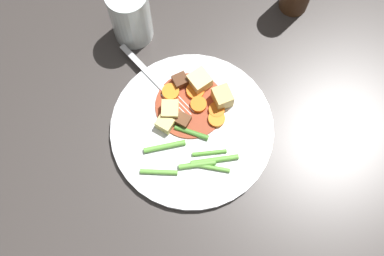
{
  "coord_description": "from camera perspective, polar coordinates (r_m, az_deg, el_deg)",
  "views": [
    {
      "loc": [
        -0.24,
        -0.02,
        0.74
      ],
      "look_at": [
        0.0,
        0.0,
        0.01
      ],
      "focal_mm": 44.14,
      "sensor_mm": 36.0,
      "label": 1
    }
  ],
  "objects": [
    {
      "name": "ground_plane",
      "position": [
        0.78,
        0.0,
        -0.32
      ],
      "size": [
        3.0,
        3.0,
        0.0
      ],
      "primitive_type": "plane",
      "color": "#383330"
    },
    {
      "name": "dinner_plate",
      "position": [
        0.78,
        0.0,
        -0.16
      ],
      "size": [
        0.27,
        0.27,
        0.01
      ],
      "primitive_type": "cylinder",
      "color": "white",
      "rests_on": "ground_plane"
    },
    {
      "name": "stew_sauce",
      "position": [
        0.78,
        -0.22,
        2.76
      ],
      "size": [
        0.12,
        0.12,
        0.0
      ],
      "primitive_type": "cylinder",
      "color": "#93381E",
      "rests_on": "dinner_plate"
    },
    {
      "name": "carrot_slice_0",
      "position": [
        0.77,
        2.98,
        1.09
      ],
      "size": [
        0.04,
        0.04,
        0.01
      ],
      "primitive_type": "cylinder",
      "rotation": [
        0.0,
        0.0,
        1.06
      ],
      "color": "orange",
      "rests_on": "dinner_plate"
    },
    {
      "name": "carrot_slice_1",
      "position": [
        0.79,
        0.51,
        4.49
      ],
      "size": [
        0.04,
        0.04,
        0.01
      ],
      "primitive_type": "cylinder",
      "rotation": [
        0.0,
        0.0,
        3.59
      ],
      "color": "orange",
      "rests_on": "dinner_plate"
    },
    {
      "name": "carrot_slice_2",
      "position": [
        0.78,
        2.99,
        2.15
      ],
      "size": [
        0.04,
        0.04,
        0.01
      ],
      "primitive_type": "cylinder",
      "rotation": [
        0.0,
        0.0,
        0.81
      ],
      "color": "orange",
      "rests_on": "dinner_plate"
    },
    {
      "name": "carrot_slice_3",
      "position": [
        0.79,
        -2.59,
        4.34
      ],
      "size": [
        0.04,
        0.04,
        0.01
      ],
      "primitive_type": "cylinder",
      "rotation": [
        0.0,
        0.0,
        5.98
      ],
      "color": "orange",
      "rests_on": "dinner_plate"
    },
    {
      "name": "carrot_slice_4",
      "position": [
        0.78,
        0.79,
        2.83
      ],
      "size": [
        0.04,
        0.04,
        0.01
      ],
      "primitive_type": "cylinder",
      "rotation": [
        0.0,
        0.0,
        0.93
      ],
      "color": "orange",
      "rests_on": "dinner_plate"
    },
    {
      "name": "potato_chunk_0",
      "position": [
        0.77,
        3.69,
        3.72
      ],
      "size": [
        0.04,
        0.04,
        0.03
      ],
      "primitive_type": "cube",
      "rotation": [
        0.0,
        0.0,
        5.18
      ],
      "color": "#DBBC6B",
      "rests_on": "dinner_plate"
    },
    {
      "name": "potato_chunk_1",
      "position": [
        0.78,
        0.93,
        5.71
      ],
      "size": [
        0.05,
        0.05,
        0.03
      ],
      "primitive_type": "cube",
      "rotation": [
        0.0,
        0.0,
        3.85
      ],
      "color": "#EAD68C",
      "rests_on": "dinner_plate"
    },
    {
      "name": "potato_chunk_2",
      "position": [
        0.77,
        -2.65,
        2.14
      ],
      "size": [
        0.03,
        0.03,
        0.03
      ],
      "primitive_type": "cube",
      "rotation": [
        0.0,
        0.0,
        0.07
      ],
      "color": "#E5CC7A",
      "rests_on": "dinner_plate"
    },
    {
      "name": "potato_chunk_3",
      "position": [
        0.76,
        -3.27,
        0.65
      ],
      "size": [
        0.03,
        0.03,
        0.02
      ],
      "primitive_type": "cube",
      "rotation": [
        0.0,
        0.0,
        2.7
      ],
      "color": "#E5CC7A",
      "rests_on": "dinner_plate"
    },
    {
      "name": "meat_chunk_0",
      "position": [
        0.76,
        -1.11,
        0.95
      ],
      "size": [
        0.03,
        0.03,
        0.02
      ],
      "primitive_type": "cube",
      "rotation": [
        0.0,
        0.0,
        5.88
      ],
      "color": "brown",
      "rests_on": "dinner_plate"
    },
    {
      "name": "meat_chunk_1",
      "position": [
        0.79,
        -1.42,
        5.71
      ],
      "size": [
        0.03,
        0.03,
        0.02
      ],
      "primitive_type": "cube",
      "rotation": [
        0.0,
        0.0,
        0.54
      ],
      "color": "#56331E",
      "rests_on": "dinner_plate"
    },
    {
      "name": "green_bean_0",
      "position": [
        0.75,
        2.75,
        -3.88
      ],
      "size": [
        0.03,
        0.08,
        0.01
      ],
      "primitive_type": "cylinder",
      "rotation": [
        0.0,
        1.57,
        4.94
      ],
      "color": "#66AD42",
      "rests_on": "dinner_plate"
    },
    {
      "name": "green_bean_1",
      "position": [
        0.75,
        2.53,
        -4.83
      ],
      "size": [
        0.01,
        0.06,
        0.01
      ],
      "primitive_type": "cylinder",
      "rotation": [
        0.0,
        1.57,
        4.63
      ],
      "color": "#66AD42",
      "rests_on": "dinner_plate"
    },
    {
      "name": "green_bean_2",
      "position": [
        0.75,
        -4.02,
        -5.32
      ],
      "size": [
        0.01,
        0.06,
        0.01
      ],
      "primitive_type": "cylinder",
      "rotation": [
        0.0,
        1.57,
        4.76
      ],
      "color": "#66AD42",
      "rests_on": "dinner_plate"
    },
    {
      "name": "green_bean_3",
      "position": [
        0.76,
        -0.09,
        -0.55
      ],
      "size": [
        0.02,
        0.06,
        0.01
      ],
      "primitive_type": "cylinder",
      "rotation": [
        0.0,
        1.57,
        4.47
      ],
      "color": "#4C8E33",
      "rests_on": "dinner_plate"
    },
    {
      "name": "green_bean_4",
      "position": [
        0.76,
        -3.32,
        -2.24
      ],
      "size": [
        0.03,
        0.07,
        0.01
      ],
      "primitive_type": "cylinder",
      "rotation": [
        0.0,
        1.57,
        5.01
      ],
      "color": "#66AD42",
      "rests_on": "dinner_plate"
    },
    {
      "name": "green_bean_5",
      "position": [
        0.75,
        2.12,
        -3.01
      ],
      "size": [
        0.02,
        0.06,
        0.01
      ],
      "primitive_type": "cylinder",
      "rotation": [
        0.0,
        1.57,
        4.91
      ],
      "color": "#599E38",
      "rests_on": "dinner_plate"
    },
    {
      "name": "green_bean_6",
      "position": [
        0.75,
        0.62,
        -4.45
      ],
      "size": [
        0.02,
        0.06,
        0.01
      ],
      "primitive_type": "cylinder",
      "rotation": [
        0.0,
        1.57,
        4.93
      ],
      "color": "#66AD42",
      "rests_on": "dinner_plate"
    },
    {
      "name": "fork",
      "position": [
        0.8,
        -4.2,
        5.51
      ],
      "size": [
        0.13,
        0.14,
        0.0
      ],
      "color": "silver",
      "rests_on": "dinner_plate"
    },
    {
      "name": "water_glass",
      "position": [
        0.81,
        -7.47,
        13.43
      ],
      "size": [
        0.07,
        0.07,
        0.12
      ],
      "primitive_type": "cylinder",
      "color": "silver",
      "rests_on": "ground_plane"
    }
  ]
}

